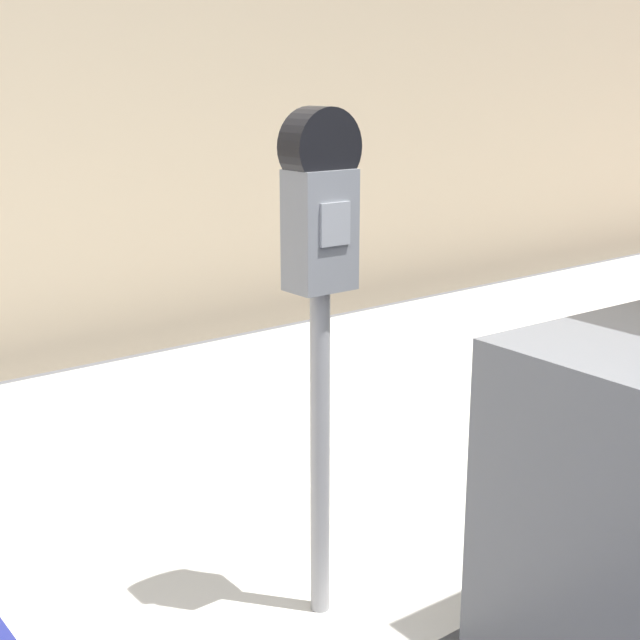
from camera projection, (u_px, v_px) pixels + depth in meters
parking_meter at (320, 260)px, 2.26m from camera, size 0.20×0.12×1.38m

